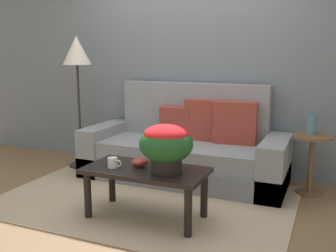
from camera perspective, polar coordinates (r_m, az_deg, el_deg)
The scene contains 11 objects.
ground_plane at distance 3.92m, azimuth -2.93°, elevation -10.45°, with size 14.00×14.00×0.00m, color brown.
wall_back at distance 4.74m, azimuth 3.27°, elevation 11.73°, with size 6.40×0.12×2.99m, color slate.
area_rug at distance 3.88m, azimuth -3.27°, elevation -10.63°, with size 2.79×1.89×0.01m, color tan.
couch at distance 4.40m, azimuth 2.70°, elevation -3.66°, with size 2.26×0.86×1.07m.
coffee_table at distance 3.35m, azimuth -3.29°, elevation -7.42°, with size 1.04×0.52×0.45m.
side_table at distance 4.14m, azimuth 20.31°, elevation -3.82°, with size 0.39×0.39×0.61m.
floor_lamp at distance 4.84m, azimuth -13.23°, elevation 9.47°, with size 0.34×0.34×1.61m.
potted_plant at distance 3.17m, azimuth -0.26°, elevation -2.58°, with size 0.44×0.44×0.40m.
coffee_mug at distance 3.36m, azimuth -8.08°, elevation -5.36°, with size 0.13×0.08×0.09m.
snack_bowl at distance 3.38m, azimuth -4.16°, elevation -5.28°, with size 0.14×0.14×0.07m.
table_vase at distance 4.09m, azimuth 20.32°, elevation 0.17°, with size 0.09×0.09×0.24m.
Camera 1 is at (1.61, -3.28, 1.42)m, focal length 41.49 mm.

